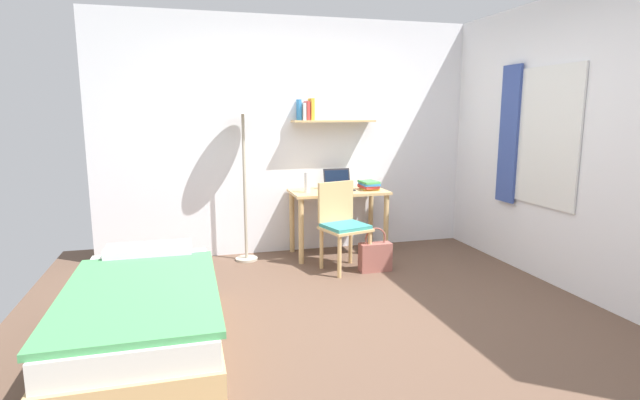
{
  "coord_description": "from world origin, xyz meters",
  "views": [
    {
      "loc": [
        -1.23,
        -3.41,
        1.58
      ],
      "look_at": [
        -0.16,
        0.51,
        0.85
      ],
      "focal_mm": 27.65,
      "sensor_mm": 36.0,
      "label": 1
    }
  ],
  "objects_px": {
    "desk_chair": "(342,222)",
    "handbag": "(375,256)",
    "water_bottle": "(307,182)",
    "desk": "(338,203)",
    "laptop": "(338,184)",
    "standing_lamp": "(243,112)",
    "book_stack": "(369,185)",
    "bed": "(144,317)"
  },
  "relations": [
    {
      "from": "desk_chair",
      "to": "bed",
      "type": "bearing_deg",
      "value": -143.33
    },
    {
      "from": "desk_chair",
      "to": "handbag",
      "type": "height_order",
      "value": "desk_chair"
    },
    {
      "from": "book_stack",
      "to": "standing_lamp",
      "type": "bearing_deg",
      "value": 176.52
    },
    {
      "from": "water_bottle",
      "to": "book_stack",
      "type": "xyz_separation_m",
      "value": [
        0.71,
        0.01,
        -0.06
      ]
    },
    {
      "from": "standing_lamp",
      "to": "laptop",
      "type": "bearing_deg",
      "value": 0.94
    },
    {
      "from": "desk",
      "to": "water_bottle",
      "type": "bearing_deg",
      "value": -173.48
    },
    {
      "from": "desk_chair",
      "to": "handbag",
      "type": "xyz_separation_m",
      "value": [
        0.3,
        -0.16,
        -0.33
      ]
    },
    {
      "from": "handbag",
      "to": "bed",
      "type": "bearing_deg",
      "value": -150.66
    },
    {
      "from": "book_stack",
      "to": "bed",
      "type": "bearing_deg",
      "value": -141.37
    },
    {
      "from": "water_bottle",
      "to": "handbag",
      "type": "distance_m",
      "value": 1.07
    },
    {
      "from": "water_bottle",
      "to": "book_stack",
      "type": "height_order",
      "value": "water_bottle"
    },
    {
      "from": "standing_lamp",
      "to": "book_stack",
      "type": "relative_size",
      "value": 6.76
    },
    {
      "from": "standing_lamp",
      "to": "book_stack",
      "type": "height_order",
      "value": "standing_lamp"
    },
    {
      "from": "water_bottle",
      "to": "bed",
      "type": "bearing_deg",
      "value": -130.79
    },
    {
      "from": "bed",
      "to": "water_bottle",
      "type": "bearing_deg",
      "value": 49.21
    },
    {
      "from": "handbag",
      "to": "standing_lamp",
      "type": "bearing_deg",
      "value": 149.45
    },
    {
      "from": "standing_lamp",
      "to": "handbag",
      "type": "height_order",
      "value": "standing_lamp"
    },
    {
      "from": "standing_lamp",
      "to": "handbag",
      "type": "relative_size",
      "value": 3.98
    },
    {
      "from": "laptop",
      "to": "handbag",
      "type": "relative_size",
      "value": 0.69
    },
    {
      "from": "desk",
      "to": "water_bottle",
      "type": "distance_m",
      "value": 0.44
    },
    {
      "from": "bed",
      "to": "water_bottle",
      "type": "xyz_separation_m",
      "value": [
        1.56,
        1.8,
        0.6
      ]
    },
    {
      "from": "book_stack",
      "to": "handbag",
      "type": "distance_m",
      "value": 0.9
    },
    {
      "from": "desk",
      "to": "desk_chair",
      "type": "height_order",
      "value": "desk_chair"
    },
    {
      "from": "laptop",
      "to": "book_stack",
      "type": "distance_m",
      "value": 0.34
    },
    {
      "from": "standing_lamp",
      "to": "laptop",
      "type": "xyz_separation_m",
      "value": [
        1.04,
        0.02,
        -0.79
      ]
    },
    {
      "from": "water_bottle",
      "to": "handbag",
      "type": "xyz_separation_m",
      "value": [
        0.55,
        -0.62,
        -0.68
      ]
    },
    {
      "from": "bed",
      "to": "desk_chair",
      "type": "bearing_deg",
      "value": 36.67
    },
    {
      "from": "desk",
      "to": "laptop",
      "type": "relative_size",
      "value": 3.39
    },
    {
      "from": "desk",
      "to": "book_stack",
      "type": "relative_size",
      "value": 3.98
    },
    {
      "from": "desk_chair",
      "to": "book_stack",
      "type": "relative_size",
      "value": 3.34
    },
    {
      "from": "desk",
      "to": "handbag",
      "type": "distance_m",
      "value": 0.81
    },
    {
      "from": "standing_lamp",
      "to": "water_bottle",
      "type": "height_order",
      "value": "standing_lamp"
    },
    {
      "from": "standing_lamp",
      "to": "book_stack",
      "type": "xyz_separation_m",
      "value": [
        1.37,
        -0.08,
        -0.8
      ]
    },
    {
      "from": "laptop",
      "to": "book_stack",
      "type": "bearing_deg",
      "value": -16.94
    },
    {
      "from": "bed",
      "to": "laptop",
      "type": "distance_m",
      "value": 2.78
    },
    {
      "from": "desk",
      "to": "laptop",
      "type": "distance_m",
      "value": 0.2
    },
    {
      "from": "desk_chair",
      "to": "water_bottle",
      "type": "bearing_deg",
      "value": 118.45
    },
    {
      "from": "book_stack",
      "to": "water_bottle",
      "type": "bearing_deg",
      "value": -179.5
    },
    {
      "from": "desk_chair",
      "to": "handbag",
      "type": "distance_m",
      "value": 0.47
    },
    {
      "from": "handbag",
      "to": "laptop",
      "type": "bearing_deg",
      "value": 102.95
    },
    {
      "from": "laptop",
      "to": "bed",
      "type": "bearing_deg",
      "value": -135.39
    },
    {
      "from": "desk_chair",
      "to": "desk",
      "type": "bearing_deg",
      "value": 77.11
    }
  ]
}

